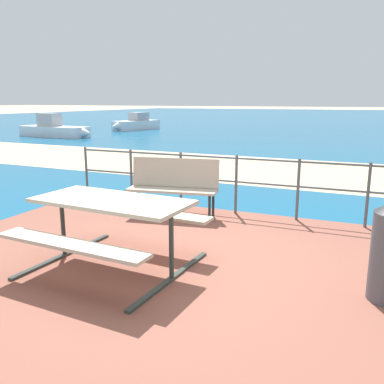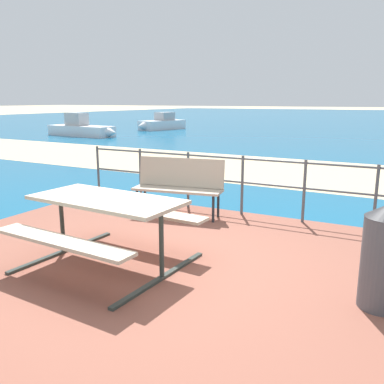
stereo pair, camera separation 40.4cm
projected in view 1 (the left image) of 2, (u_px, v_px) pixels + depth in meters
name	position (u px, v px, depth m)	size (l,w,h in m)	color
ground_plane	(168.00, 273.00, 4.53)	(240.00, 240.00, 0.00)	tan
patio_paving	(168.00, 271.00, 4.52)	(6.40, 5.20, 0.06)	brown
sea_water	(349.00, 120.00, 40.41)	(90.00, 90.00, 0.01)	#145B84
beach_strip	(288.00, 171.00, 11.02)	(54.00, 4.66, 0.01)	tan
picnic_table	(112.00, 215.00, 4.43)	(1.80, 1.67, 0.77)	#BCAD93
park_bench	(174.00, 182.00, 6.50)	(1.47, 0.65, 0.91)	tan
railing_fence	(236.00, 177.00, 6.61)	(5.94, 0.04, 0.95)	#4C5156
boat_near	(136.00, 124.00, 26.33)	(1.99, 3.75, 1.10)	silver
boat_mid	(55.00, 129.00, 21.25)	(4.47, 1.47, 1.21)	silver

